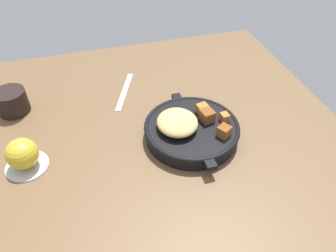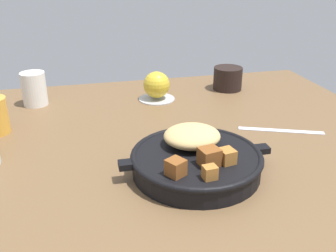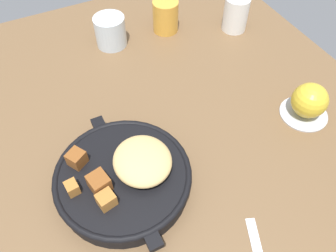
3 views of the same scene
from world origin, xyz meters
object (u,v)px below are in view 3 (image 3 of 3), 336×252
Objects in this scene: water_glass_short at (110,31)px; white_creamer_pitcher at (236,14)px; juice_glass_amber at (166,16)px; red_apple at (310,100)px; cast_iron_skillet at (125,176)px.

water_glass_short is 33.06cm from white_creamer_pitcher.
juice_glass_amber is (-7.72, -16.80, -0.36)cm from white_creamer_pitcher.
white_creamer_pitcher reaches higher than red_apple.
white_creamer_pitcher reaches higher than cast_iron_skillet.
cast_iron_skillet is 54.41cm from white_creamer_pitcher.
juice_glass_amber is at bearing -114.69° from white_creamer_pitcher.
white_creamer_pitcher is at bearing 65.31° from juice_glass_amber.
red_apple is (1.07, 40.56, 1.46)cm from cast_iron_skillet.
cast_iron_skillet is 48.06cm from juice_glass_amber.
water_glass_short is 0.94× the size of juice_glass_amber.
water_glass_short is 15.21cm from juice_glass_amber.
red_apple is 0.89× the size of juice_glass_amber.
cast_iron_skillet is 41.87cm from water_glass_short.
water_glass_short is at bearing 163.15° from cast_iron_skillet.
white_creamer_pitcher is at bearing 125.76° from cast_iron_skillet.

